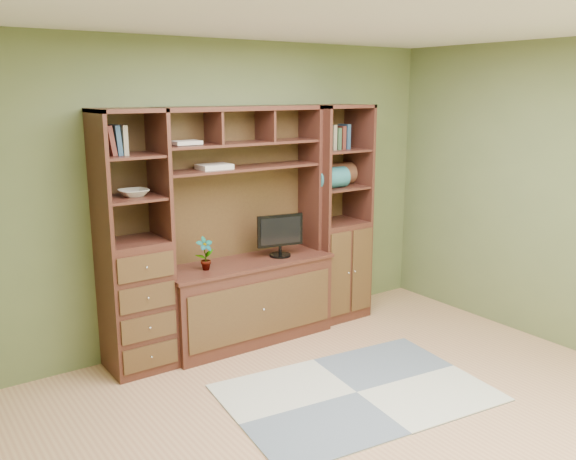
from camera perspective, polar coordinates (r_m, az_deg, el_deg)
room at (r=3.78m, az=8.80°, el=-0.65°), size 4.60×4.10×2.64m
center_hutch at (r=5.24m, az=-3.85°, el=0.20°), size 1.54×0.53×2.05m
left_tower at (r=4.85m, az=-14.26°, el=-1.22°), size 0.50×0.45×2.05m
right_tower at (r=5.85m, az=4.56°, el=1.54°), size 0.55×0.45×2.05m
rug at (r=4.66m, az=6.44°, el=-14.90°), size 2.02×1.47×0.01m
monitor at (r=5.39m, az=-0.75°, el=0.21°), size 0.46×0.27×0.52m
orchid at (r=5.05m, az=-7.76°, el=-2.21°), size 0.15×0.10×0.28m
magazines at (r=5.10m, az=-6.91°, el=5.91°), size 0.27×0.20×0.04m
bowl at (r=4.78m, az=-14.24°, el=3.38°), size 0.22×0.22×0.05m
blanket_teal at (r=5.68m, az=3.96°, el=4.89°), size 0.33×0.19×0.19m
blanket_red at (r=5.88m, az=4.48°, el=5.24°), size 0.37×0.21×0.21m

